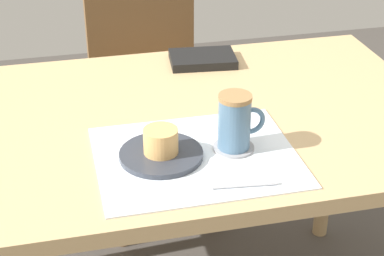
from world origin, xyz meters
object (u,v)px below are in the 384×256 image
(pastry, at_px, (161,141))
(wooden_chair, at_px, (150,83))
(coffee_mug, at_px, (236,121))
(dining_table, at_px, (161,144))
(small_book, at_px, (203,59))
(pastry_plate, at_px, (161,155))

(pastry, bearing_deg, wooden_chair, 81.97)
(wooden_chair, relative_size, coffee_mug, 7.08)
(wooden_chair, xyz_separation_m, coffee_mug, (0.04, -0.89, 0.32))
(dining_table, xyz_separation_m, coffee_mug, (0.13, -0.18, 0.14))
(wooden_chair, distance_m, small_book, 0.50)
(dining_table, distance_m, wooden_chair, 0.73)
(coffee_mug, height_order, small_book, coffee_mug)
(dining_table, bearing_deg, coffee_mug, -54.57)
(coffee_mug, relative_size, small_book, 0.68)
(wooden_chair, relative_size, pastry, 11.91)
(pastry, bearing_deg, pastry_plate, 0.00)
(dining_table, bearing_deg, wooden_chair, 82.56)
(small_book, bearing_deg, pastry, -108.06)
(dining_table, xyz_separation_m, pastry, (-0.03, -0.18, 0.12))
(coffee_mug, distance_m, small_book, 0.48)
(pastry_plate, xyz_separation_m, coffee_mug, (0.16, -0.00, 0.06))
(pastry, bearing_deg, small_book, 66.15)
(dining_table, distance_m, pastry, 0.21)
(dining_table, relative_size, small_book, 7.54)
(small_book, bearing_deg, pastry_plate, -108.06)
(pastry_plate, relative_size, pastry, 2.43)
(dining_table, height_order, small_book, small_book)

